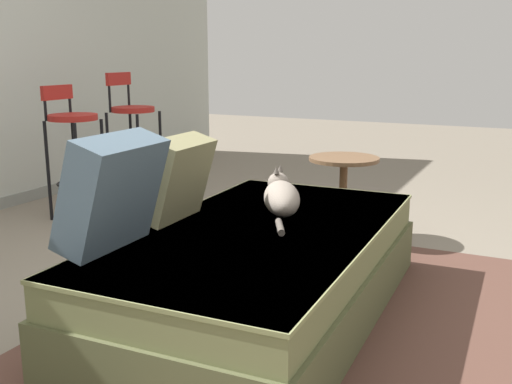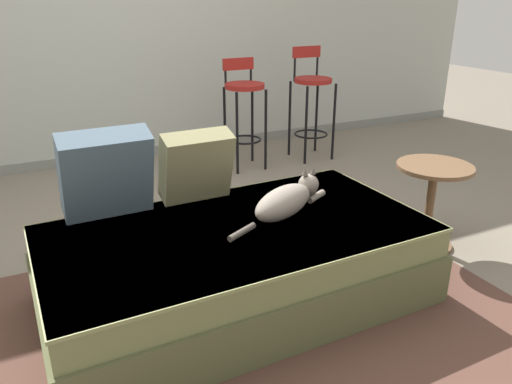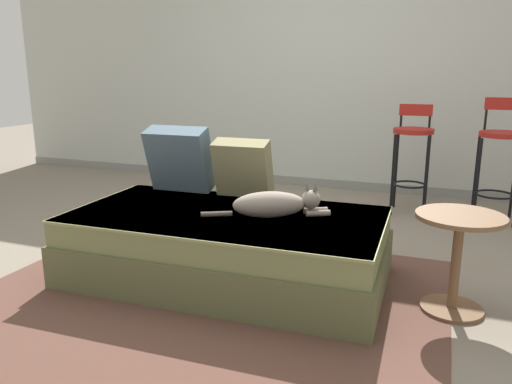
# 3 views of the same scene
# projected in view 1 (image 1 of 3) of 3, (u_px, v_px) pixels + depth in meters

# --- Properties ---
(ground_plane) EXTENTS (16.00, 16.00, 0.00)m
(ground_plane) POSITION_uv_depth(u_px,v_px,m) (187.00, 298.00, 2.90)
(ground_plane) COLOR slate
(ground_plane) RESTS_ON ground
(area_rug) EXTENTS (2.56, 2.10, 0.01)m
(area_rug) POSITION_uv_depth(u_px,v_px,m) (324.00, 325.00, 2.60)
(area_rug) COLOR brown
(area_rug) RESTS_ON ground
(couch) EXTENTS (1.88, 1.05, 0.41)m
(couch) POSITION_uv_depth(u_px,v_px,m) (261.00, 270.00, 2.68)
(couch) COLOR brown
(couch) RESTS_ON ground
(throw_pillow_corner) EXTENTS (0.44, 0.29, 0.46)m
(throw_pillow_corner) POSITION_uv_depth(u_px,v_px,m) (112.00, 192.00, 2.29)
(throw_pillow_corner) COLOR #4C6070
(throw_pillow_corner) RESTS_ON couch
(throw_pillow_middle) EXTENTS (0.37, 0.24, 0.39)m
(throw_pillow_middle) POSITION_uv_depth(u_px,v_px,m) (176.00, 178.00, 2.71)
(throw_pillow_middle) COLOR #847F56
(throw_pillow_middle) RESTS_ON couch
(cat) EXTENTS (0.70, 0.38, 0.19)m
(cat) POSITION_uv_depth(u_px,v_px,m) (281.00, 196.00, 2.89)
(cat) COLOR gray
(cat) RESTS_ON couch
(bar_stool_near_window) EXTENTS (0.34, 0.34, 0.94)m
(bar_stool_near_window) POSITION_uv_depth(u_px,v_px,m) (73.00, 136.00, 4.20)
(bar_stool_near_window) COLOR black
(bar_stool_near_window) RESTS_ON ground
(bar_stool_by_doorway) EXTENTS (0.34, 0.34, 1.01)m
(bar_stool_by_doorway) POSITION_uv_depth(u_px,v_px,m) (132.00, 127.00, 4.80)
(bar_stool_by_doorway) COLOR black
(bar_stool_by_doorway) RESTS_ON ground
(side_table) EXTENTS (0.44, 0.44, 0.53)m
(side_table) POSITION_uv_depth(u_px,v_px,m) (343.00, 186.00, 3.79)
(side_table) COLOR brown
(side_table) RESTS_ON ground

